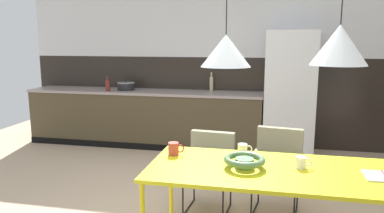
{
  "coord_description": "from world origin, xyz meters",
  "views": [
    {
      "loc": [
        0.65,
        -2.92,
        1.71
      ],
      "look_at": [
        -0.15,
        0.85,
        1.01
      ],
      "focal_mm": 33.97,
      "sensor_mm": 36.0,
      "label": 1
    }
  ],
  "objects_px": {
    "mug_white_ceramic": "(243,149)",
    "bottle_spice_small": "(108,85)",
    "mug_short_terracotta": "(174,149)",
    "mug_tall_blue": "(301,162)",
    "bottle_vinegar_dark": "(211,83)",
    "cooking_pot": "(126,86)",
    "pendant_lamp_over_table_far": "(339,45)",
    "armchair_by_stool": "(278,160)",
    "fruit_bowl": "(244,161)",
    "refrigerator_column": "(289,93)",
    "dining_table": "(275,174)",
    "armchair_head_of_table": "(210,162)",
    "pendant_lamp_over_table_near": "(226,51)"
  },
  "relations": [
    {
      "from": "mug_tall_blue",
      "to": "mug_short_terracotta",
      "type": "bearing_deg",
      "value": 173.97
    },
    {
      "from": "pendant_lamp_over_table_far",
      "to": "bottle_vinegar_dark",
      "type": "bearing_deg",
      "value": 113.6
    },
    {
      "from": "mug_short_terracotta",
      "to": "mug_white_ceramic",
      "type": "bearing_deg",
      "value": 14.57
    },
    {
      "from": "mug_tall_blue",
      "to": "cooking_pot",
      "type": "distance_m",
      "value": 3.82
    },
    {
      "from": "pendant_lamp_over_table_far",
      "to": "cooking_pot",
      "type": "bearing_deg",
      "value": 133.18
    },
    {
      "from": "armchair_by_stool",
      "to": "pendant_lamp_over_table_far",
      "type": "bearing_deg",
      "value": 118.71
    },
    {
      "from": "armchair_head_of_table",
      "to": "cooking_pot",
      "type": "xyz_separation_m",
      "value": [
        -1.74,
        2.1,
        0.48
      ]
    },
    {
      "from": "refrigerator_column",
      "to": "mug_white_ceramic",
      "type": "relative_size",
      "value": 14.87
    },
    {
      "from": "cooking_pot",
      "to": "pendant_lamp_over_table_far",
      "type": "distance_m",
      "value": 4.09
    },
    {
      "from": "mug_short_terracotta",
      "to": "bottle_spice_small",
      "type": "bearing_deg",
      "value": 124.97
    },
    {
      "from": "mug_white_ceramic",
      "to": "bottle_spice_small",
      "type": "distance_m",
      "value": 3.34
    },
    {
      "from": "mug_short_terracotta",
      "to": "pendant_lamp_over_table_near",
      "type": "bearing_deg",
      "value": -23.41
    },
    {
      "from": "bottle_spice_small",
      "to": "pendant_lamp_over_table_far",
      "type": "distance_m",
      "value": 4.11
    },
    {
      "from": "dining_table",
      "to": "armchair_head_of_table",
      "type": "bearing_deg",
      "value": 128.15
    },
    {
      "from": "armchair_head_of_table",
      "to": "fruit_bowl",
      "type": "relative_size",
      "value": 2.48
    },
    {
      "from": "dining_table",
      "to": "armchair_by_stool",
      "type": "distance_m",
      "value": 0.91
    },
    {
      "from": "mug_short_terracotta",
      "to": "armchair_by_stool",
      "type": "bearing_deg",
      "value": 39.04
    },
    {
      "from": "mug_short_terracotta",
      "to": "bottle_vinegar_dark",
      "type": "bearing_deg",
      "value": 92.78
    },
    {
      "from": "fruit_bowl",
      "to": "mug_white_ceramic",
      "type": "distance_m",
      "value": 0.34
    },
    {
      "from": "refrigerator_column",
      "to": "mug_tall_blue",
      "type": "height_order",
      "value": "refrigerator_column"
    },
    {
      "from": "cooking_pot",
      "to": "bottle_vinegar_dark",
      "type": "bearing_deg",
      "value": 7.48
    },
    {
      "from": "fruit_bowl",
      "to": "pendant_lamp_over_table_near",
      "type": "xyz_separation_m",
      "value": [
        -0.16,
        -0.0,
        0.83
      ]
    },
    {
      "from": "cooking_pot",
      "to": "mug_white_ceramic",
      "type": "bearing_deg",
      "value": -50.74
    },
    {
      "from": "armchair_head_of_table",
      "to": "bottle_spice_small",
      "type": "relative_size",
      "value": 3.28
    },
    {
      "from": "cooking_pot",
      "to": "bottle_spice_small",
      "type": "relative_size",
      "value": 1.19
    },
    {
      "from": "armchair_by_stool",
      "to": "bottle_vinegar_dark",
      "type": "relative_size",
      "value": 2.74
    },
    {
      "from": "bottle_vinegar_dark",
      "to": "bottle_spice_small",
      "type": "bearing_deg",
      "value": -166.72
    },
    {
      "from": "dining_table",
      "to": "fruit_bowl",
      "type": "bearing_deg",
      "value": -175.73
    },
    {
      "from": "pendant_lamp_over_table_near",
      "to": "armchair_by_stool",
      "type": "bearing_deg",
      "value": 64.62
    },
    {
      "from": "refrigerator_column",
      "to": "bottle_vinegar_dark",
      "type": "relative_size",
      "value": 6.09
    },
    {
      "from": "refrigerator_column",
      "to": "bottle_vinegar_dark",
      "type": "height_order",
      "value": "refrigerator_column"
    },
    {
      "from": "dining_table",
      "to": "pendant_lamp_over_table_near",
      "type": "relative_size",
      "value": 1.47
    },
    {
      "from": "pendant_lamp_over_table_near",
      "to": "dining_table",
      "type": "bearing_deg",
      "value": 3.22
    },
    {
      "from": "mug_short_terracotta",
      "to": "pendant_lamp_over_table_near",
      "type": "relative_size",
      "value": 0.1
    },
    {
      "from": "armchair_by_stool",
      "to": "fruit_bowl",
      "type": "bearing_deg",
      "value": 81.66
    },
    {
      "from": "fruit_bowl",
      "to": "mug_white_ceramic",
      "type": "xyz_separation_m",
      "value": [
        -0.04,
        0.34,
        -0.01
      ]
    },
    {
      "from": "bottle_vinegar_dark",
      "to": "pendant_lamp_over_table_near",
      "type": "bearing_deg",
      "value": -79.2
    },
    {
      "from": "dining_table",
      "to": "fruit_bowl",
      "type": "xyz_separation_m",
      "value": [
        -0.23,
        -0.02,
        0.1
      ]
    },
    {
      "from": "armchair_by_stool",
      "to": "fruit_bowl",
      "type": "xyz_separation_m",
      "value": [
        -0.28,
        -0.91,
        0.28
      ]
    },
    {
      "from": "dining_table",
      "to": "cooking_pot",
      "type": "relative_size",
      "value": 6.78
    },
    {
      "from": "refrigerator_column",
      "to": "pendant_lamp_over_table_far",
      "type": "distance_m",
      "value": 3.02
    },
    {
      "from": "fruit_bowl",
      "to": "cooking_pot",
      "type": "height_order",
      "value": "cooking_pot"
    },
    {
      "from": "bottle_vinegar_dark",
      "to": "mug_white_ceramic",
      "type": "bearing_deg",
      "value": -75.54
    },
    {
      "from": "refrigerator_column",
      "to": "fruit_bowl",
      "type": "relative_size",
      "value": 5.88
    },
    {
      "from": "armchair_by_stool",
      "to": "mug_short_terracotta",
      "type": "bearing_deg",
      "value": 47.67
    },
    {
      "from": "mug_white_ceramic",
      "to": "mug_short_terracotta",
      "type": "distance_m",
      "value": 0.59
    },
    {
      "from": "mug_short_terracotta",
      "to": "mug_tall_blue",
      "type": "distance_m",
      "value": 1.04
    },
    {
      "from": "mug_white_ceramic",
      "to": "mug_short_terracotta",
      "type": "bearing_deg",
      "value": -165.43
    },
    {
      "from": "mug_white_ceramic",
      "to": "bottle_spice_small",
      "type": "height_order",
      "value": "bottle_spice_small"
    },
    {
      "from": "mug_short_terracotta",
      "to": "cooking_pot",
      "type": "xyz_separation_m",
      "value": [
        -1.53,
        2.72,
        0.16
      ]
    }
  ]
}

